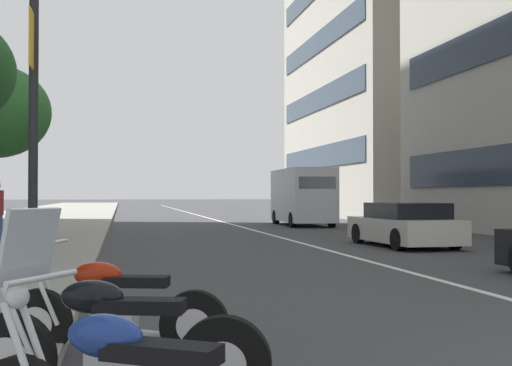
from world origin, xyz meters
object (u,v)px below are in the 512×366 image
object	(u,v)px
street_lamp_with_banners	(53,20)
motorcycle_far_end_row	(112,349)
delivery_van_ahead	(302,196)
motorcycle_nearest_camera	(113,314)
car_mid_block_traffic	(404,225)

from	to	relation	value
street_lamp_with_banners	motorcycle_far_end_row	bearing A→B (deg)	-171.44
motorcycle_far_end_row	delivery_van_ahead	world-z (taller)	delivery_van_ahead
motorcycle_nearest_camera	car_mid_block_traffic	world-z (taller)	car_mid_block_traffic
car_mid_block_traffic	delivery_van_ahead	bearing A→B (deg)	-4.26
motorcycle_nearest_camera	car_mid_block_traffic	xyz separation A→B (m)	(11.56, -8.28, 0.20)
street_lamp_with_banners	motorcycle_nearest_camera	bearing A→B (deg)	-169.76
car_mid_block_traffic	delivery_van_ahead	distance (m)	13.05
motorcycle_nearest_camera	car_mid_block_traffic	bearing A→B (deg)	-109.81
motorcycle_far_end_row	motorcycle_nearest_camera	bearing A→B (deg)	-72.85
car_mid_block_traffic	motorcycle_far_end_row	bearing A→B (deg)	145.86
motorcycle_nearest_camera	delivery_van_ahead	xyz separation A→B (m)	(24.56, -8.87, 1.07)
motorcycle_far_end_row	motorcycle_nearest_camera	distance (m)	1.45
motorcycle_nearest_camera	motorcycle_far_end_row	bearing A→B (deg)	106.26
motorcycle_nearest_camera	street_lamp_with_banners	size ratio (longest dim) A/B	0.26
delivery_van_ahead	street_lamp_with_banners	distance (m)	20.65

